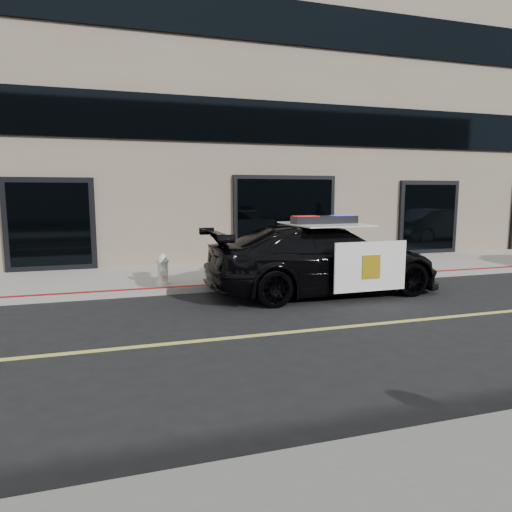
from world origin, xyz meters
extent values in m
plane|color=black|center=(0.00, 0.00, 0.00)|extent=(120.00, 120.00, 0.00)
cube|color=gray|center=(0.00, 5.25, 0.07)|extent=(60.00, 3.50, 0.15)
cube|color=#756856|center=(0.00, 10.50, 6.00)|extent=(60.00, 7.00, 12.00)
imported|color=black|center=(-1.67, 2.63, 0.80)|extent=(2.39, 5.57, 1.60)
cube|color=white|center=(-1.12, 1.50, 0.77)|extent=(1.71, 0.06, 1.07)
cube|color=white|center=(-1.15, 3.79, 0.77)|extent=(1.71, 0.06, 1.07)
cube|color=white|center=(-1.67, 2.63, 1.61)|extent=(1.63, 1.94, 0.03)
cube|color=gold|center=(-1.12, 1.46, 0.77)|extent=(0.43, 0.02, 0.51)
cube|color=black|center=(-1.67, 2.63, 1.71)|extent=(1.54, 0.42, 0.19)
cube|color=red|center=(-2.14, 2.63, 1.72)|extent=(0.54, 0.35, 0.17)
cube|color=#0C19CC|center=(-1.20, 2.64, 1.72)|extent=(0.54, 0.35, 0.17)
cylinder|color=silver|center=(-5.23, 3.97, 0.19)|extent=(0.34, 0.34, 0.08)
cylinder|color=silver|center=(-5.23, 3.97, 0.46)|extent=(0.24, 0.24, 0.47)
cylinder|color=silver|center=(-5.23, 3.97, 0.71)|extent=(0.29, 0.29, 0.06)
sphere|color=silver|center=(-5.23, 3.97, 0.77)|extent=(0.22, 0.22, 0.22)
cylinder|color=silver|center=(-5.23, 3.97, 0.86)|extent=(0.07, 0.07, 0.07)
cylinder|color=silver|center=(-5.23, 4.13, 0.53)|extent=(0.12, 0.11, 0.12)
cylinder|color=silver|center=(-5.23, 3.81, 0.53)|extent=(0.12, 0.11, 0.12)
cylinder|color=silver|center=(-5.23, 3.78, 0.46)|extent=(0.16, 0.13, 0.16)
camera|label=1|loc=(-6.25, -6.90, 2.33)|focal=32.00mm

